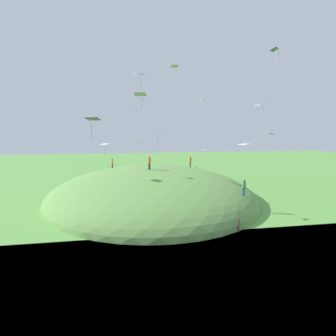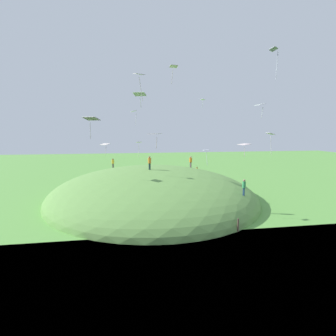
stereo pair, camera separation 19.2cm
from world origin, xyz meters
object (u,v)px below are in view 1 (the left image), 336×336
Objects in this scene: kite_10 at (244,145)px; kite_12 at (140,95)px; person_walking_path at (149,161)px; mooring_post at (238,225)px; kite_8 at (105,145)px; kite_6 at (133,112)px; person_on_hilltop at (196,170)px; kite_5 at (206,152)px; person_near_shore at (112,162)px; kite_11 at (139,144)px; person_watching_kites at (244,185)px; kite_0 at (140,76)px; kite_4 at (174,67)px; person_with_child at (190,160)px; kite_2 at (275,53)px; kite_13 at (92,119)px; kite_9 at (270,135)px; kite_1 at (156,134)px; kite_3 at (202,100)px; kite_7 at (260,105)px.

kite_12 is (-1.27, 10.21, 4.37)m from kite_10.
person_walking_path is 14.74m from mooring_post.
kite_6 is at bearing -38.22° from kite_8.
kite_10 is 11.18m from kite_12.
person_on_hilltop is 20.89m from kite_5.
kite_11 is (-12.85, -3.55, 3.56)m from person_near_shore.
kite_0 reaches higher than person_watching_kites.
kite_4 is 3.96m from kite_12.
person_with_child is 1.40× the size of kite_8.
person_with_child reaches higher than mooring_post.
person_with_child is 19.24m from kite_12.
person_near_shore is at bearing 32.05° from person_with_child.
kite_4 is (2.29, -3.13, 1.32)m from kite_0.
kite_2 reaches higher than person_with_child.
kite_2 is at bearing 144.52° from person_with_child.
kite_10 reaches higher than kite_5.
kite_8 is (5.80, 6.48, -6.98)m from kite_4.
kite_5 is 1.33× the size of mooring_post.
kite_6 reaches higher than kite_11.
kite_13 is at bearing 84.94° from person_watching_kites.
kite_2 is at bearing -167.94° from kite_5.
kite_9 reaches higher than mooring_post.
kite_12 is at bearing 68.74° from person_watching_kites.
kite_2 is 9.83m from kite_10.
kite_13 is (-12.16, -0.08, 2.19)m from kite_8.
kite_11 is at bearing 98.63° from person_with_child.
person_on_hilltop is at bearing 103.70° from person_walking_path.
kite_5 reaches higher than person_with_child.
person_watching_kites is at bearing 87.30° from kite_9.
kite_1 is 0.86× the size of kite_4.
person_walking_path is 1.38× the size of kite_3.
kite_5 is 3.76m from kite_10.
kite_0 is 1.58× the size of kite_1.
kite_6 is (8.04, 6.91, 4.43)m from kite_5.
kite_8 is at bearing 0.40° from kite_13.
kite_8 is at bearing -168.66° from person_on_hilltop.
kite_10 is (-5.16, -13.66, 0.14)m from kite_8.
person_watching_kites is at bearing -126.48° from person_on_hilltop.
kite_13 is at bearing 129.39° from kite_5.
person_watching_kites is at bearing -124.57° from kite_6.
kite_3 reaches higher than kite_13.
kite_2 is at bearing -148.20° from kite_11.
person_walking_path is at bearing -9.61° from kite_12.
kite_6 is 1.33× the size of kite_12.
person_watching_kites is 12.81m from kite_3.
kite_4 reaches higher than person_on_hilltop.
kite_3 is (-9.42, -12.08, 8.97)m from person_near_shore.
kite_7 is at bearing -83.03° from kite_0.
kite_9 is at bearing -30.78° from kite_2.
person_walking_path is at bearing -8.76° from kite_0.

